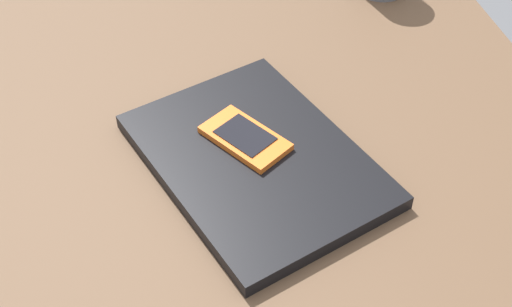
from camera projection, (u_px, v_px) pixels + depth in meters
The scene contains 3 objects.
desk_surface at pixel (284, 205), 81.01cm from camera, with size 120.00×80.00×3.00cm, color brown.
laptop_closed at pixel (256, 160), 82.86cm from camera, with size 30.61×22.22×1.86cm, color black.
cell_phone_on_laptop at pixel (245, 138), 83.58cm from camera, with size 12.02×10.70×0.96cm.
Camera 1 is at (-51.45, 15.12, 62.60)cm, focal length 48.78 mm.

